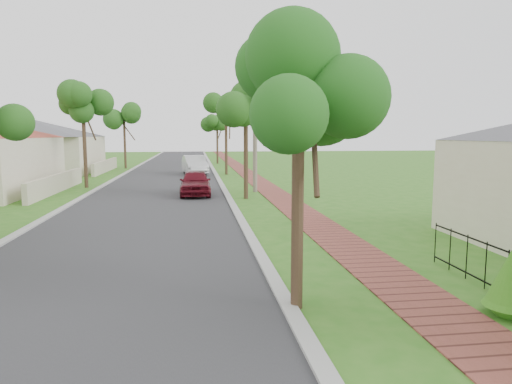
{
  "coord_description": "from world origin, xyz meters",
  "views": [
    {
      "loc": [
        -1.02,
        -6.41,
        3.18
      ],
      "look_at": [
        0.76,
        6.77,
        1.5
      ],
      "focal_mm": 32.0,
      "sensor_mm": 36.0,
      "label": 1
    }
  ],
  "objects": [
    {
      "name": "ground",
      "position": [
        0.0,
        0.0,
        0.0
      ],
      "size": [
        160.0,
        160.0,
        0.0
      ],
      "primitive_type": "plane",
      "color": "#2C6818",
      "rests_on": "ground"
    },
    {
      "name": "road",
      "position": [
        -3.0,
        20.0,
        0.0
      ],
      "size": [
        7.0,
        120.0,
        0.02
      ],
      "primitive_type": "cube",
      "color": "#28282B",
      "rests_on": "ground"
    },
    {
      "name": "kerb_right",
      "position": [
        0.65,
        20.0,
        0.0
      ],
      "size": [
        0.3,
        120.0,
        0.1
      ],
      "primitive_type": "cube",
      "color": "#9E9E99",
      "rests_on": "ground"
    },
    {
      "name": "kerb_left",
      "position": [
        -6.65,
        20.0,
        0.0
      ],
      "size": [
        0.3,
        120.0,
        0.1
      ],
      "primitive_type": "cube",
      "color": "#9E9E99",
      "rests_on": "ground"
    },
    {
      "name": "sidewalk",
      "position": [
        3.25,
        20.0,
        0.0
      ],
      "size": [
        1.5,
        120.0,
        0.03
      ],
      "primitive_type": "cube",
      "color": "brown",
      "rests_on": "ground"
    },
    {
      "name": "street_trees",
      "position": [
        -2.87,
        26.84,
        4.54
      ],
      "size": [
        10.7,
        37.65,
        5.89
      ],
      "color": "#382619",
      "rests_on": "ground"
    },
    {
      "name": "far_house_grey",
      "position": [
        -14.97,
        34.0,
        2.34
      ],
      "size": [
        15.56,
        15.56,
        4.6
      ],
      "color": "beige",
      "rests_on": "ground"
    },
    {
      "name": "parked_car_red",
      "position": [
        -1.0,
        17.59,
        0.66
      ],
      "size": [
        1.59,
        3.91,
        1.33
      ],
      "primitive_type": "imported",
      "rotation": [
        0.0,
        0.0,
        -0.01
      ],
      "color": "#570D17",
      "rests_on": "ground"
    },
    {
      "name": "parked_car_white",
      "position": [
        -1.0,
        30.26,
        0.75
      ],
      "size": [
        2.22,
        4.75,
        1.51
      ],
      "primitive_type": "imported",
      "rotation": [
        0.0,
        0.0,
        0.14
      ],
      "color": "silver",
      "rests_on": "ground"
    },
    {
      "name": "near_tree",
      "position": [
        0.8,
        1.5,
        3.72
      ],
      "size": [
        1.83,
        1.83,
        4.69
      ],
      "color": "#382619",
      "rests_on": "ground"
    },
    {
      "name": "utility_pole",
      "position": [
        2.3,
        18.57,
        3.94
      ],
      "size": [
        1.2,
        0.24,
        7.77
      ],
      "color": "gray",
      "rests_on": "ground"
    }
  ]
}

